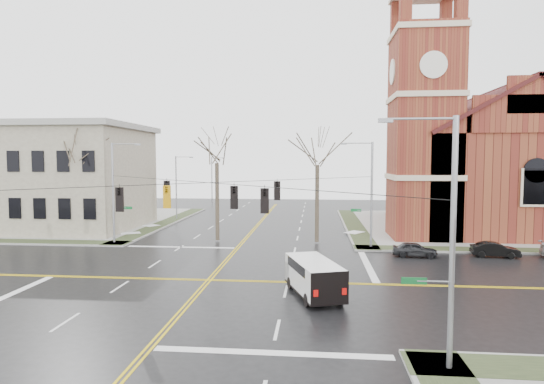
# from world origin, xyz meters

# --- Properties ---
(ground) EXTENTS (120.00, 120.00, 0.00)m
(ground) POSITION_xyz_m (0.00, 0.00, 0.00)
(ground) COLOR black
(ground) RESTS_ON ground
(sidewalks) EXTENTS (80.00, 80.00, 0.17)m
(sidewalks) POSITION_xyz_m (0.00, 0.00, 0.08)
(sidewalks) COLOR gray
(sidewalks) RESTS_ON ground
(road_markings) EXTENTS (100.00, 100.00, 0.01)m
(road_markings) POSITION_xyz_m (0.00, 0.00, 0.01)
(road_markings) COLOR gold
(road_markings) RESTS_ON ground
(church) EXTENTS (24.28, 27.48, 27.50)m
(church) POSITION_xyz_m (24.76, 24.78, 8.43)
(church) COLOR maroon
(church) RESTS_ON ground
(civic_building_a) EXTENTS (18.00, 14.00, 11.00)m
(civic_building_a) POSITION_xyz_m (-22.00, 20.00, 5.50)
(civic_building_a) COLOR gray
(civic_building_a) RESTS_ON ground
(signal_pole_ne) EXTENTS (2.75, 0.22, 9.00)m
(signal_pole_ne) POSITION_xyz_m (11.32, 11.50, 4.95)
(signal_pole_ne) COLOR gray
(signal_pole_ne) RESTS_ON ground
(signal_pole_nw) EXTENTS (2.75, 0.22, 9.00)m
(signal_pole_nw) POSITION_xyz_m (-11.32, 11.50, 4.95)
(signal_pole_nw) COLOR gray
(signal_pole_nw) RESTS_ON ground
(signal_pole_se) EXTENTS (2.75, 0.22, 9.00)m
(signal_pole_se) POSITION_xyz_m (11.32, -11.50, 4.95)
(signal_pole_se) COLOR gray
(signal_pole_se) RESTS_ON ground
(span_wires) EXTENTS (23.02, 23.02, 0.03)m
(span_wires) POSITION_xyz_m (0.00, 0.00, 6.20)
(span_wires) COLOR black
(span_wires) RESTS_ON ground
(traffic_signals) EXTENTS (8.21, 8.26, 1.30)m
(traffic_signals) POSITION_xyz_m (-0.00, -0.67, 5.45)
(traffic_signals) COLOR black
(traffic_signals) RESTS_ON ground
(streetlight_north_a) EXTENTS (2.30, 0.20, 8.00)m
(streetlight_north_a) POSITION_xyz_m (-10.65, 28.00, 4.47)
(streetlight_north_a) COLOR gray
(streetlight_north_a) RESTS_ON ground
(streetlight_north_b) EXTENTS (2.30, 0.20, 8.00)m
(streetlight_north_b) POSITION_xyz_m (-10.65, 48.00, 4.47)
(streetlight_north_b) COLOR gray
(streetlight_north_b) RESTS_ON ground
(cargo_van) EXTENTS (3.56, 5.58, 1.99)m
(cargo_van) POSITION_xyz_m (6.56, -2.58, 1.18)
(cargo_van) COLOR white
(cargo_van) RESTS_ON ground
(parked_car_a) EXTENTS (3.55, 1.75, 1.16)m
(parked_car_a) POSITION_xyz_m (14.52, 8.36, 0.58)
(parked_car_a) COLOR black
(parked_car_a) RESTS_ON ground
(parked_car_b) EXTENTS (3.71, 1.70, 1.18)m
(parked_car_b) POSITION_xyz_m (20.78, 8.84, 0.59)
(parked_car_b) COLOR black
(parked_car_b) RESTS_ON ground
(tree_nw_far) EXTENTS (4.00, 4.00, 10.90)m
(tree_nw_far) POSITION_xyz_m (-15.28, 13.56, 7.90)
(tree_nw_far) COLOR #3D3227
(tree_nw_far) RESTS_ON ground
(tree_nw_near) EXTENTS (4.00, 4.00, 10.77)m
(tree_nw_near) POSITION_xyz_m (-2.38, 13.47, 7.81)
(tree_nw_near) COLOR #3D3227
(tree_nw_near) RESTS_ON ground
(tree_ne) EXTENTS (4.00, 4.00, 10.54)m
(tree_ne) POSITION_xyz_m (6.86, 13.43, 7.64)
(tree_ne) COLOR #3D3227
(tree_ne) RESTS_ON ground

